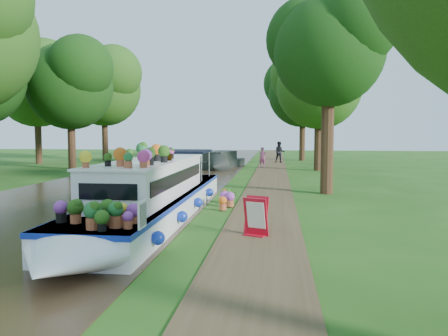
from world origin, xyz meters
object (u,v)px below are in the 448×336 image
at_px(pedestrian_pink, 263,157).
at_px(second_boat, 221,161).
at_px(pedestrian_dark, 280,152).
at_px(plant_boat, 151,193).
at_px(sandwich_board, 256,218).

bearing_deg(pedestrian_pink, second_boat, 173.75).
xyz_separation_m(pedestrian_pink, pedestrian_dark, (1.33, 5.35, 0.16)).
height_order(plant_boat, sandwich_board, plant_boat).
relative_size(second_boat, sandwich_board, 6.77).
relative_size(plant_boat, pedestrian_pink, 8.69).
distance_m(sandwich_board, pedestrian_dark, 27.85).
height_order(second_boat, pedestrian_dark, pedestrian_dark).
bearing_deg(pedestrian_pink, plant_boat, -117.22).
relative_size(plant_boat, second_boat, 1.97).
distance_m(plant_boat, pedestrian_pink, 20.98).
relative_size(second_boat, pedestrian_pink, 4.41).
bearing_deg(pedestrian_pink, pedestrian_dark, 56.34).
relative_size(pedestrian_pink, pedestrian_dark, 0.83).
bearing_deg(sandwich_board, second_boat, 120.75).
height_order(second_boat, sandwich_board, second_boat).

